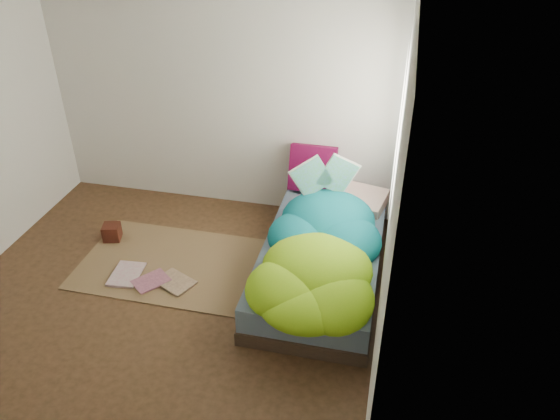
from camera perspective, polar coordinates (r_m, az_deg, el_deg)
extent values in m
cube|color=#3B2A17|center=(4.67, -12.32, -9.82)|extent=(3.50, 3.50, 0.00)
cube|color=silver|center=(5.42, -6.43, 12.94)|extent=(3.50, 0.04, 2.60)
cube|color=silver|center=(3.55, 11.76, 1.49)|extent=(0.04, 3.50, 2.60)
cube|color=white|center=(4.31, 12.32, 8.64)|extent=(0.01, 1.00, 1.20)
cube|color=#34251C|center=(4.87, 4.35, -6.10)|extent=(1.00, 2.00, 0.12)
cube|color=slate|center=(4.77, 4.43, -4.50)|extent=(0.98, 1.96, 0.22)
cube|color=brown|center=(5.10, -11.43, -5.49)|extent=(1.60, 1.10, 0.01)
cube|color=beige|center=(5.22, 7.87, 1.17)|extent=(0.63, 0.47, 0.13)
cube|color=#4C0525|center=(5.37, 3.43, 4.37)|extent=(0.45, 0.14, 0.45)
cube|color=#3A1A0D|center=(5.50, -17.16, -2.21)|extent=(0.19, 0.19, 0.16)
imported|color=silver|center=(5.08, -17.06, -6.33)|extent=(0.28, 0.36, 0.03)
imported|color=#BA6B83|center=(4.98, -13.92, -6.62)|extent=(0.36, 0.37, 0.03)
imported|color=tan|center=(4.79, -11.95, -8.12)|extent=(0.39, 0.35, 0.02)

